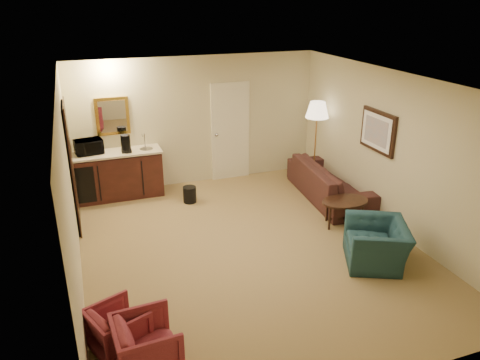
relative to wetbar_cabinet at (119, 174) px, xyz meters
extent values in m
plane|color=olive|center=(1.65, -2.72, -0.46)|extent=(6.00, 6.00, 0.00)
cube|color=beige|center=(1.65, 0.28, 0.84)|extent=(5.00, 0.02, 2.60)
cube|color=beige|center=(-0.85, -2.72, 0.84)|extent=(0.02, 6.00, 2.60)
cube|color=beige|center=(4.15, -2.72, 0.84)|extent=(0.02, 6.00, 2.60)
cube|color=white|center=(1.65, -2.72, 2.14)|extent=(5.00, 6.00, 0.02)
cube|color=beige|center=(2.35, 0.25, 0.56)|extent=(0.82, 0.06, 2.05)
cube|color=black|center=(-0.82, -1.02, 0.59)|extent=(0.06, 0.98, 2.10)
cube|color=#EABD45|center=(0.00, 0.25, 1.09)|extent=(0.62, 0.04, 0.72)
cube|color=black|center=(4.11, -2.32, 1.09)|extent=(0.06, 0.90, 0.70)
cube|color=#3E1913|center=(0.00, 0.00, 0.00)|extent=(1.64, 0.58, 0.92)
imported|color=black|center=(3.80, -1.42, -0.02)|extent=(0.85, 2.32, 0.89)
imported|color=#1C4146|center=(3.26, -3.73, -0.04)|extent=(0.97, 1.13, 0.84)
imported|color=#953044|center=(-0.25, -4.72, -0.13)|extent=(0.65, 0.69, 0.67)
imported|color=#953044|center=(-0.50, -4.32, -0.16)|extent=(0.72, 0.74, 0.59)
cube|color=black|center=(3.45, -2.55, -0.22)|extent=(0.96, 0.81, 0.47)
cube|color=#C78B42|center=(3.85, -0.69, 0.41)|extent=(0.57, 0.57, 1.75)
cylinder|color=black|center=(1.20, -0.72, -0.30)|extent=(0.32, 0.32, 0.31)
imported|color=black|center=(-0.50, 0.06, 0.63)|extent=(0.53, 0.36, 0.33)
cylinder|color=black|center=(0.17, -0.08, 0.63)|extent=(0.19, 0.19, 0.34)
camera|label=1|loc=(-0.64, -8.71, 3.27)|focal=35.00mm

